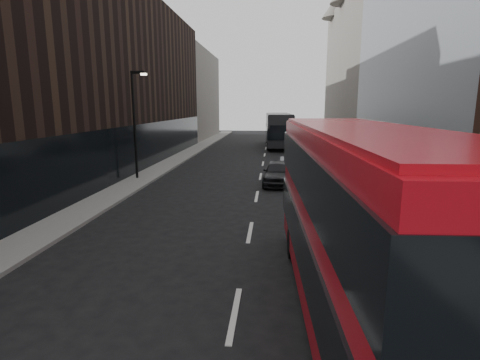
% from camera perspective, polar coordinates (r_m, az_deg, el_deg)
% --- Properties ---
extents(sidewalk_right, '(3.00, 80.00, 0.15)m').
position_cam_1_polar(sidewalk_right, '(32.26, 16.91, 2.07)').
color(sidewalk_right, slate).
rests_on(sidewalk_right, ground).
extents(sidewalk_left, '(2.00, 80.00, 0.15)m').
position_cam_1_polar(sidewalk_left, '(32.79, -10.66, 2.51)').
color(sidewalk_left, slate).
rests_on(sidewalk_left, ground).
extents(building_modern_block, '(5.03, 22.00, 20.00)m').
position_cam_1_polar(building_modern_block, '(29.60, 27.74, 19.65)').
color(building_modern_block, '#A6AAB1').
rests_on(building_modern_block, ground).
extents(building_victorian, '(6.50, 24.00, 21.00)m').
position_cam_1_polar(building_victorian, '(51.49, 17.55, 15.99)').
color(building_victorian, slate).
rests_on(building_victorian, ground).
extents(building_left_mid, '(5.00, 24.00, 14.00)m').
position_cam_1_polar(building_left_mid, '(38.30, -14.18, 13.99)').
color(building_left_mid, black).
rests_on(building_left_mid, ground).
extents(building_left_far, '(5.00, 20.00, 13.00)m').
position_cam_1_polar(building_left_far, '(59.51, -7.08, 12.66)').
color(building_left_far, slate).
rests_on(building_left_far, ground).
extents(street_lamp, '(1.06, 0.22, 7.00)m').
position_cam_1_polar(street_lamp, '(25.85, -15.69, 9.14)').
color(street_lamp, black).
rests_on(street_lamp, sidewalk_left).
extents(red_bus, '(3.10, 11.27, 4.51)m').
position_cam_1_polar(red_bus, '(8.86, 17.69, -5.32)').
color(red_bus, '#B20A15').
rests_on(red_bus, ground).
extents(grey_bus, '(3.36, 12.61, 4.03)m').
position_cam_1_polar(grey_bus, '(46.16, 5.87, 7.73)').
color(grey_bus, black).
rests_on(grey_bus, ground).
extents(car_a, '(2.05, 4.56, 1.52)m').
position_cam_1_polar(car_a, '(24.02, 5.81, 1.15)').
color(car_a, black).
rests_on(car_a, ground).
extents(car_b, '(1.75, 4.50, 1.46)m').
position_cam_1_polar(car_b, '(26.06, 7.81, 1.83)').
color(car_b, gray).
rests_on(car_b, ground).
extents(car_c, '(2.29, 4.97, 1.41)m').
position_cam_1_polar(car_c, '(38.84, 10.71, 4.78)').
color(car_c, black).
rests_on(car_c, ground).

